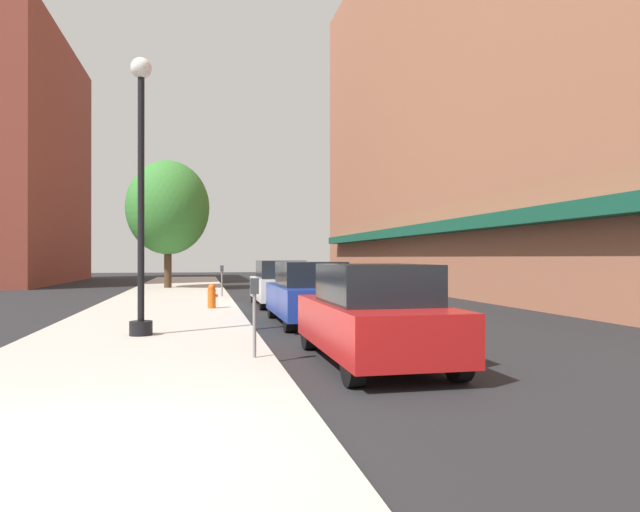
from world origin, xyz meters
TOP-DOWN VIEW (x-y plane):
  - ground_plane at (4.00, 18.00)m, footprint 90.00×90.00m
  - sidewalk_slab at (0.00, 19.00)m, footprint 4.80×50.00m
  - building_right_brick at (14.99, 22.00)m, footprint 6.80×40.00m
  - building_far_background at (-11.01, 37.00)m, footprint 6.80×18.00m
  - lamppost at (-0.06, 7.43)m, footprint 0.48×0.48m
  - fire_hydrant at (1.53, 13.59)m, footprint 0.33×0.26m
  - parking_meter_near at (2.05, 4.27)m, footprint 0.14×0.09m
  - parking_meter_far at (2.05, 19.16)m, footprint 0.14×0.09m
  - tree_near at (-0.59, 26.77)m, footprint 4.46×4.46m
  - car_red at (4.00, 3.96)m, footprint 1.80×4.30m
  - car_blue at (4.00, 9.67)m, footprint 1.80×4.30m
  - car_white at (4.00, 15.41)m, footprint 1.80×4.30m

SIDE VIEW (x-z plane):
  - ground_plane at x=4.00m, z-range 0.00..0.00m
  - sidewalk_slab at x=0.00m, z-range 0.00..0.12m
  - fire_hydrant at x=1.53m, z-range 0.12..0.91m
  - car_red at x=4.00m, z-range -0.02..1.64m
  - car_blue at x=4.00m, z-range -0.02..1.64m
  - car_white at x=4.00m, z-range -0.02..1.64m
  - parking_meter_near at x=2.05m, z-range 0.29..1.60m
  - parking_meter_far at x=2.05m, z-range 0.29..1.60m
  - lamppost at x=-0.06m, z-range 0.25..6.15m
  - tree_near at x=-0.59m, z-range 1.02..7.97m
  - building_far_background at x=-11.01m, z-range -0.02..16.90m
  - building_right_brick at x=14.99m, z-range -0.02..21.87m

